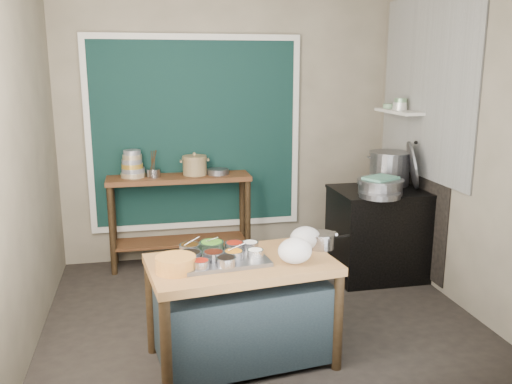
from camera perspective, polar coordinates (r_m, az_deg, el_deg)
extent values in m
cube|color=#28241F|center=(4.75, 0.18, -12.50)|extent=(3.50, 3.00, 0.02)
cube|color=gray|center=(5.80, -2.97, 6.74)|extent=(3.50, 0.02, 2.80)
cube|color=gray|center=(4.32, -23.31, 3.46)|extent=(0.02, 3.00, 2.80)
cube|color=gray|center=(5.00, 20.39, 4.90)|extent=(0.02, 3.00, 2.80)
cube|color=black|center=(5.73, -6.38, 6.09)|extent=(2.10, 0.02, 1.90)
cube|color=#B2B2AA|center=(5.42, 17.43, 10.49)|extent=(0.02, 1.70, 1.70)
cube|color=black|center=(5.67, 16.19, -1.11)|extent=(0.01, 1.30, 1.30)
cube|color=beige|center=(5.65, 14.83, 8.19)|extent=(0.22, 0.70, 0.03)
cube|color=brown|center=(3.87, -1.52, -12.44)|extent=(1.33, 0.87, 0.75)
cube|color=#593419|center=(5.70, -7.97, -2.98)|extent=(1.45, 0.40, 0.95)
cube|color=black|center=(5.49, 12.89, -4.37)|extent=(0.90, 0.68, 0.85)
cube|color=black|center=(5.38, 13.13, 0.11)|extent=(0.92, 0.69, 0.03)
cube|color=gray|center=(3.72, -3.80, -7.05)|extent=(0.66, 0.50, 0.03)
cylinder|color=gray|center=(3.54, -5.86, -7.54)|extent=(0.12, 0.12, 0.05)
cylinder|color=gray|center=(3.66, -6.91, -6.73)|extent=(0.16, 0.16, 0.06)
cylinder|color=gray|center=(3.66, -4.48, -6.72)|extent=(0.15, 0.15, 0.06)
cylinder|color=gray|center=(3.56, -3.17, -7.30)|extent=(0.14, 0.14, 0.06)
cylinder|color=silver|center=(3.71, -0.09, -6.45)|extent=(0.11, 0.11, 0.05)
cylinder|color=gray|center=(3.86, -0.62, -5.66)|extent=(0.12, 0.12, 0.05)
cylinder|color=gray|center=(3.84, -2.29, -5.74)|extent=(0.14, 0.14, 0.06)
cylinder|color=gray|center=(3.67, -2.37, -6.62)|extent=(0.14, 0.14, 0.06)
cylinder|color=gray|center=(3.83, -4.69, -5.73)|extent=(0.17, 0.17, 0.07)
cylinder|color=gray|center=(3.82, -6.98, -5.92)|extent=(0.15, 0.15, 0.06)
cylinder|color=#C58332|center=(3.56, -8.45, -7.51)|extent=(0.35, 0.35, 0.10)
ellipsoid|color=white|center=(3.66, 4.13, -6.19)|extent=(0.27, 0.24, 0.17)
ellipsoid|color=white|center=(3.95, 5.22, -4.83)|extent=(0.23, 0.19, 0.17)
cylinder|color=tan|center=(5.61, -12.80, 1.79)|extent=(0.24, 0.24, 0.05)
cylinder|color=gray|center=(5.60, -12.82, 2.25)|extent=(0.23, 0.23, 0.05)
cylinder|color=gold|center=(5.59, -12.85, 2.71)|extent=(0.21, 0.21, 0.05)
cylinder|color=gray|center=(5.59, -12.87, 3.17)|extent=(0.20, 0.20, 0.05)
cylinder|color=tan|center=(5.58, -12.89, 3.63)|extent=(0.19, 0.19, 0.05)
cylinder|color=gray|center=(5.57, -12.92, 4.09)|extent=(0.17, 0.17, 0.05)
cylinder|color=gray|center=(5.56, -10.73, 1.98)|extent=(0.14, 0.14, 0.08)
cylinder|color=gray|center=(5.62, -4.04, 2.16)|extent=(0.26, 0.26, 0.06)
cylinder|color=gray|center=(5.46, 16.15, 2.74)|extent=(0.27, 0.48, 0.46)
cube|color=#589988|center=(5.14, 13.01, 1.45)|extent=(0.36, 0.33, 0.02)
cylinder|color=gray|center=(5.05, 12.90, -0.26)|extent=(0.45, 0.45, 0.05)
cylinder|color=silver|center=(5.65, 14.88, 8.53)|extent=(0.15, 0.15, 0.04)
cylinder|color=silver|center=(5.64, 14.91, 8.93)|extent=(0.14, 0.14, 0.04)
cylinder|color=gray|center=(5.64, 14.93, 9.32)|extent=(0.13, 0.13, 0.04)
cylinder|color=gray|center=(5.86, 13.83, 8.78)|extent=(0.15, 0.15, 0.05)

